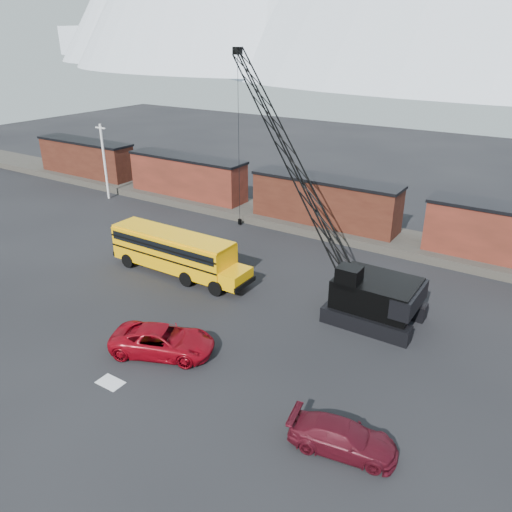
{
  "coord_description": "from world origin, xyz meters",
  "views": [
    {
      "loc": [
        18.11,
        -17.42,
        16.39
      ],
      "look_at": [
        1.74,
        7.93,
        3.0
      ],
      "focal_mm": 35.0,
      "sensor_mm": 36.0,
      "label": 1
    }
  ],
  "objects_px": {
    "red_pickup": "(163,341)",
    "school_bus": "(176,252)",
    "maroon_suv": "(343,437)",
    "crawler_crane": "(287,150)"
  },
  "relations": [
    {
      "from": "maroon_suv",
      "to": "crawler_crane",
      "type": "height_order",
      "value": "crawler_crane"
    },
    {
      "from": "red_pickup",
      "to": "maroon_suv",
      "type": "bearing_deg",
      "value": -118.62
    },
    {
      "from": "school_bus",
      "to": "red_pickup",
      "type": "relative_size",
      "value": 2.02
    },
    {
      "from": "school_bus",
      "to": "red_pickup",
      "type": "bearing_deg",
      "value": -53.34
    },
    {
      "from": "school_bus",
      "to": "maroon_suv",
      "type": "height_order",
      "value": "school_bus"
    },
    {
      "from": "school_bus",
      "to": "maroon_suv",
      "type": "relative_size",
      "value": 2.49
    },
    {
      "from": "maroon_suv",
      "to": "crawler_crane",
      "type": "xyz_separation_m",
      "value": [
        -12.0,
        15.85,
        8.07
      ]
    },
    {
      "from": "red_pickup",
      "to": "school_bus",
      "type": "bearing_deg",
      "value": 14.08
    },
    {
      "from": "maroon_suv",
      "to": "school_bus",
      "type": "bearing_deg",
      "value": 51.18
    },
    {
      "from": "school_bus",
      "to": "maroon_suv",
      "type": "xyz_separation_m",
      "value": [
        17.48,
        -9.39,
        -1.11
      ]
    }
  ]
}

